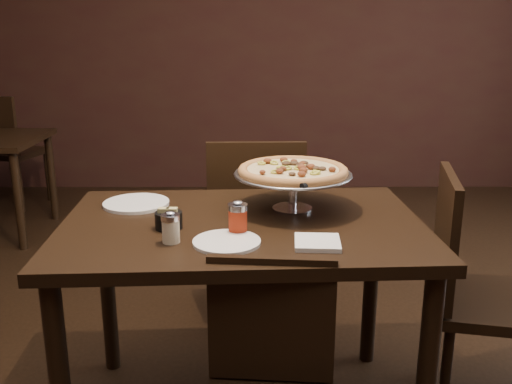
{
  "coord_description": "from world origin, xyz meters",
  "views": [
    {
      "loc": [
        -0.03,
        -1.95,
        1.5
      ],
      "look_at": [
        -0.02,
        0.08,
        0.92
      ],
      "focal_mm": 40.0,
      "sensor_mm": 36.0,
      "label": 1
    }
  ],
  "objects": [
    {
      "name": "dining_table",
      "position": [
        -0.07,
        0.03,
        0.72
      ],
      "size": [
        1.36,
        0.94,
        0.82
      ],
      "rotation": [
        0.0,
        0.0,
        0.05
      ],
      "color": "black",
      "rests_on": "ground"
    },
    {
      "name": "serving_spatula",
      "position": [
        0.19,
        0.0,
        0.97
      ],
      "size": [
        0.18,
        0.18,
        0.03
      ],
      "rotation": [
        0.0,
        0.0,
        -0.75
      ],
      "color": "silver",
      "rests_on": "pizza_stand"
    },
    {
      "name": "chair_far",
      "position": [
        -0.02,
        0.78,
        0.55
      ],
      "size": [
        0.48,
        0.48,
        1.0
      ],
      "rotation": [
        0.0,
        0.0,
        3.17
      ],
      "color": "black",
      "rests_on": "ground"
    },
    {
      "name": "plate_left",
      "position": [
        -0.5,
        0.23,
        0.83
      ],
      "size": [
        0.26,
        0.26,
        0.01
      ],
      "primitive_type": "cylinder",
      "color": "white",
      "rests_on": "dining_table"
    },
    {
      "name": "pizza_stand",
      "position": [
        0.12,
        0.17,
        0.98
      ],
      "size": [
        0.46,
        0.46,
        0.19
      ],
      "color": "silver",
      "rests_on": "dining_table"
    },
    {
      "name": "parmesan_shaker",
      "position": [
        -0.3,
        -0.19,
        0.88
      ],
      "size": [
        0.06,
        0.06,
        0.11
      ],
      "color": "beige",
      "rests_on": "dining_table"
    },
    {
      "name": "room",
      "position": [
        0.06,
        0.03,
        1.4
      ],
      "size": [
        6.04,
        7.04,
        2.84
      ],
      "color": "black",
      "rests_on": "ground"
    },
    {
      "name": "napkin_stack",
      "position": [
        0.18,
        -0.21,
        0.83
      ],
      "size": [
        0.16,
        0.16,
        0.02
      ],
      "primitive_type": "cube",
      "rotation": [
        0.0,
        0.0,
        -0.06
      ],
      "color": "white",
      "rests_on": "dining_table"
    },
    {
      "name": "plate_near",
      "position": [
        -0.12,
        -0.2,
        0.83
      ],
      "size": [
        0.22,
        0.22,
        0.01
      ],
      "primitive_type": "cylinder",
      "color": "white",
      "rests_on": "dining_table"
    },
    {
      "name": "chair_side",
      "position": [
        0.84,
        0.09,
        0.53
      ],
      "size": [
        0.54,
        0.54,
        0.98
      ],
      "rotation": [
        0.0,
        0.0,
        1.37
      ],
      "color": "black",
      "rests_on": "ground"
    },
    {
      "name": "bg_chair_far",
      "position": [
        -2.15,
        2.85,
        0.54
      ],
      "size": [
        0.57,
        0.57,
        0.98
      ],
      "rotation": [
        0.0,
        0.0,
        2.85
      ],
      "color": "black",
      "rests_on": "ground"
    },
    {
      "name": "pepper_flake_shaker",
      "position": [
        -0.08,
        -0.1,
        0.88
      ],
      "size": [
        0.07,
        0.07,
        0.12
      ],
      "color": "maroon",
      "rests_on": "dining_table"
    },
    {
      "name": "packet_caddy",
      "position": [
        -0.33,
        -0.05,
        0.86
      ],
      "size": [
        0.1,
        0.1,
        0.08
      ],
      "rotation": [
        0.0,
        0.0,
        -0.08
      ],
      "color": "black",
      "rests_on": "dining_table"
    }
  ]
}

